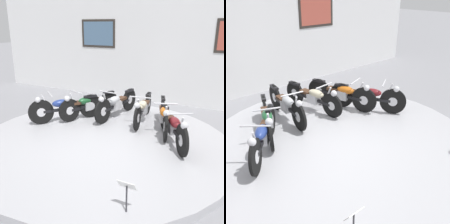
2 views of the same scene
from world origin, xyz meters
TOP-DOWN VIEW (x-y plane):
  - ground_plane at (0.00, 0.00)m, footprint 60.00×60.00m
  - display_platform at (0.00, 0.00)m, footprint 5.75×5.75m
  - back_wall at (0.00, 4.02)m, footprint 14.00×0.22m
  - motorcycle_blue at (-1.46, 0.53)m, footprint 1.30×1.60m
  - motorcycle_green at (-1.08, 1.11)m, footprint 0.81×1.85m
  - motorcycle_silver at (-0.40, 1.45)m, footprint 0.54×2.01m
  - motorcycle_cream at (0.40, 1.45)m, footprint 0.54×1.96m
  - motorcycle_orange at (1.08, 1.11)m, footprint 0.77×1.92m
  - motorcycle_maroon at (1.46, 0.53)m, footprint 1.10×1.74m
  - info_placard_front_centre at (1.52, -2.02)m, footprint 0.26×0.11m

SIDE VIEW (x-z plane):
  - ground_plane at x=0.00m, z-range 0.00..0.00m
  - display_platform at x=0.00m, z-range 0.00..0.16m
  - info_placard_front_centre at x=1.52m, z-range 0.27..0.78m
  - motorcycle_cream at x=0.40m, z-range 0.15..0.93m
  - motorcycle_green at x=-1.08m, z-range 0.15..0.93m
  - motorcycle_blue at x=-1.46m, z-range 0.15..0.96m
  - motorcycle_maroon at x=1.46m, z-range 0.15..0.96m
  - motorcycle_silver at x=-0.40m, z-range 0.15..0.96m
  - motorcycle_orange at x=1.08m, z-range 0.15..0.96m
  - back_wall at x=0.00m, z-range 0.00..4.21m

